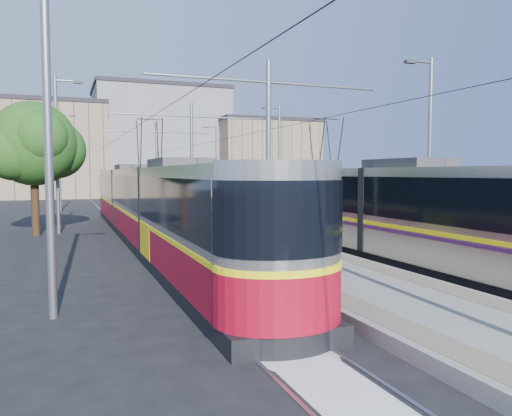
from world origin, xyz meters
name	(u,v)px	position (x,y,z in m)	size (l,w,h in m)	color
ground	(400,308)	(0.00, 0.00, 0.00)	(160.00, 160.00, 0.00)	black
platform	(205,227)	(0.00, 17.00, 0.15)	(4.00, 50.00, 0.30)	gray
tactile_strip_left	(179,225)	(-1.45, 17.00, 0.30)	(0.70, 50.00, 0.01)	gray
tactile_strip_right	(231,224)	(1.45, 17.00, 0.30)	(0.70, 50.00, 0.01)	gray
rails	(206,230)	(0.00, 17.00, 0.02)	(8.71, 70.00, 0.03)	gray
track_arrow	(327,381)	(-3.60, -3.00, 0.01)	(1.20, 5.00, 0.01)	silver
tram_left	(151,205)	(-3.60, 13.12, 1.71)	(2.43, 30.43, 5.50)	black
tram_right	(325,202)	(3.60, 10.10, 1.86)	(2.43, 28.28, 5.50)	black
catenary	(220,144)	(0.00, 14.15, 4.52)	(9.20, 70.00, 7.00)	slate
street_lamps	(188,156)	(0.00, 21.00, 4.18)	(15.18, 38.22, 8.00)	slate
shelter	(262,207)	(1.20, 11.67, 1.59)	(1.06, 1.29, 2.45)	black
tree	(40,146)	(-8.28, 17.70, 4.49)	(4.57, 4.22, 6.63)	#382314
building_left	(39,150)	(-10.00, 60.00, 6.04)	(16.32, 12.24, 12.07)	gray
building_centre	(159,142)	(6.00, 64.00, 7.67)	(18.36, 14.28, 15.31)	gray
building_right	(264,157)	(20.00, 58.00, 5.41)	(14.28, 10.20, 10.80)	gray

